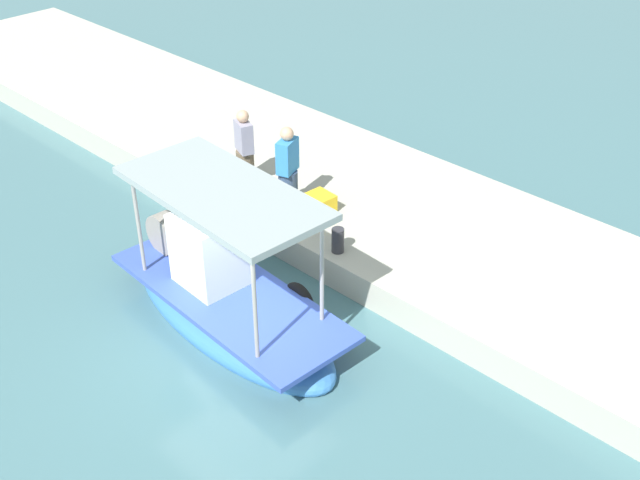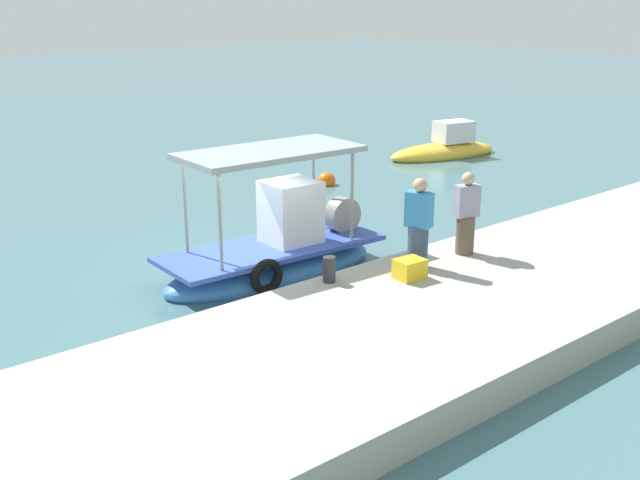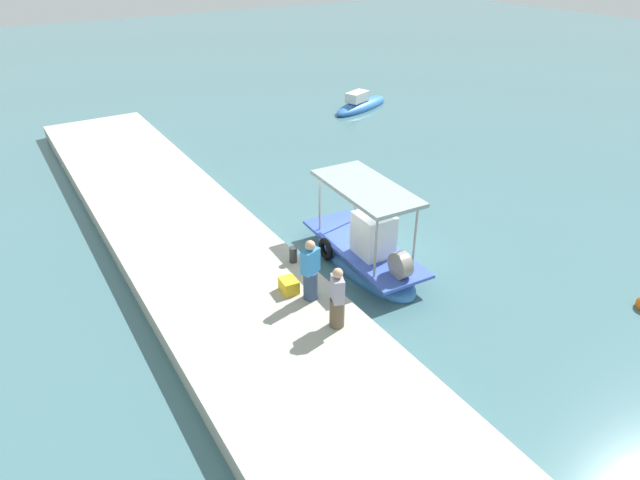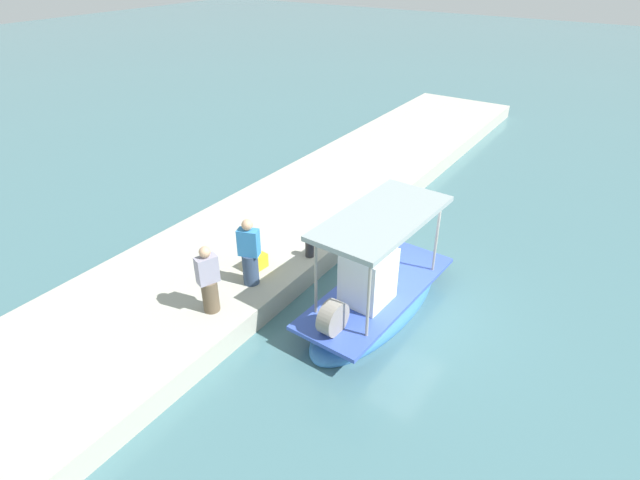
{
  "view_description": "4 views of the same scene",
  "coord_description": "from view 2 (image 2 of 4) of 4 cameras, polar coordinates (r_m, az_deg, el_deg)",
  "views": [
    {
      "loc": [
        -8.4,
        6.71,
        8.96
      ],
      "look_at": [
        0.17,
        -2.18,
        1.01
      ],
      "focal_mm": 44.79,
      "sensor_mm": 36.0,
      "label": 1
    },
    {
      "loc": [
        -9.1,
        -13.1,
        5.86
      ],
      "look_at": [
        0.54,
        -1.81,
        1.15
      ],
      "focal_mm": 44.59,
      "sensor_mm": 36.0,
      "label": 2
    },
    {
      "loc": [
        12.3,
        -9.27,
        9.37
      ],
      "look_at": [
        0.18,
        -1.68,
        1.13
      ],
      "focal_mm": 30.32,
      "sensor_mm": 36.0,
      "label": 3
    },
    {
      "loc": [
        9.98,
        4.29,
        8.11
      ],
      "look_at": [
        0.17,
        -2.2,
        1.27
      ],
      "focal_mm": 28.93,
      "sensor_mm": 36.0,
      "label": 4
    }
  ],
  "objects": [
    {
      "name": "mooring_bollard",
      "position": [
        14.84,
        0.67,
        -2.11
      ],
      "size": [
        0.24,
        0.24,
        0.49
      ],
      "primitive_type": "cylinder",
      "color": "#2D2D33",
      "rests_on": "dock_quay"
    },
    {
      "name": "main_fishing_boat",
      "position": [
        16.96,
        -3.19,
        -0.88
      ],
      "size": [
        5.17,
        2.09,
        3.07
      ],
      "color": "#3774BA",
      "rests_on": "ground_plane"
    },
    {
      "name": "fisherman_near_bollard",
      "position": [
        15.56,
        7.08,
        0.9
      ],
      "size": [
        0.51,
        0.57,
        1.8
      ],
      "color": "#314460",
      "rests_on": "dock_quay"
    },
    {
      "name": "fisherman_by_crate",
      "position": [
        16.54,
        10.44,
        1.62
      ],
      "size": [
        0.55,
        0.49,
        1.72
      ],
      "color": "brown",
      "rests_on": "dock_quay"
    },
    {
      "name": "ground_plane",
      "position": [
        16.99,
        -5.35,
        -2.64
      ],
      "size": [
        120.0,
        120.0,
        0.0
      ],
      "primitive_type": "plane",
      "color": "#426B71"
    },
    {
      "name": "dock_quay",
      "position": [
        13.6,
        6.08,
        -6.6
      ],
      "size": [
        36.0,
        4.8,
        0.6
      ],
      "primitive_type": "cube",
      "color": "#ABAA9B",
      "rests_on": "ground_plane"
    },
    {
      "name": "marker_buoy",
      "position": [
        24.85,
        0.47,
        4.24
      ],
      "size": [
        0.56,
        0.56,
        0.56
      ],
      "color": "orange",
      "rests_on": "ground_plane"
    },
    {
      "name": "moored_boat_near",
      "position": [
        29.47,
        8.93,
        6.42
      ],
      "size": [
        4.63,
        2.41,
        1.51
      ],
      "color": "gold",
      "rests_on": "ground_plane"
    },
    {
      "name": "cargo_crate",
      "position": [
        15.11,
        6.46,
        -2.07
      ],
      "size": [
        0.57,
        0.47,
        0.38
      ],
      "primitive_type": "cube",
      "rotation": [
        0.0,
        0.0,
        3.06
      ],
      "color": "gold",
      "rests_on": "dock_quay"
    }
  ]
}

